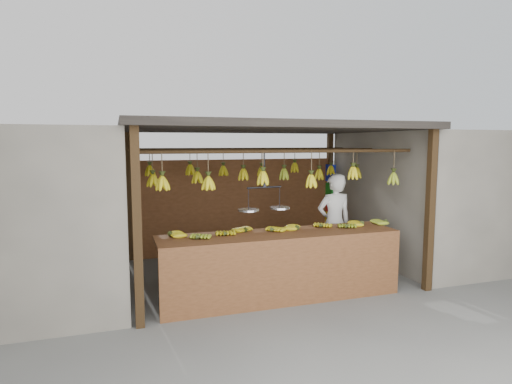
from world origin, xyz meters
name	(u,v)px	position (x,y,z in m)	size (l,w,h in m)	color
ground	(262,273)	(0.00, 0.00, 0.00)	(80.00, 80.00, 0.00)	#5B5B57
stall	(255,151)	(0.00, 0.33, 1.97)	(4.30, 3.30, 2.40)	black
neighbor_left	(8,215)	(-3.60, 0.00, 1.15)	(3.00, 3.00, 2.30)	slate
neighbor_right	(444,195)	(3.60, 0.00, 1.15)	(3.00, 3.00, 2.30)	slate
counter	(283,249)	(-0.12, -1.22, 0.71)	(3.52, 0.75, 0.96)	brown
hanging_bananas	(263,175)	(0.01, 0.00, 1.61)	(3.59, 2.25, 0.39)	gold
balance_scale	(264,206)	(-0.31, -1.00, 1.26)	(0.74, 0.33, 0.79)	black
vendor	(334,223)	(1.14, -0.30, 0.81)	(0.59, 0.39, 1.62)	white
bag_bundles	(330,197)	(1.94, 1.35, 1.01)	(0.08, 0.26, 1.31)	#1426BF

